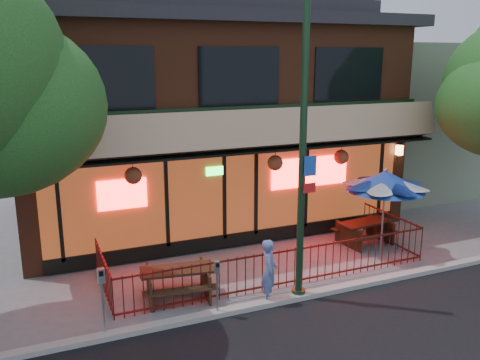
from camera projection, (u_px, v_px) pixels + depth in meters
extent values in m
plane|color=gray|center=(290.00, 290.00, 12.38)|extent=(80.00, 80.00, 0.00)
cube|color=#999993|center=(300.00, 296.00, 11.91)|extent=(80.00, 0.25, 0.12)
cube|color=brown|center=(196.00, 122.00, 18.04)|extent=(12.00, 8.00, 6.50)
cube|color=#59230F|center=(240.00, 193.00, 14.83)|extent=(11.00, 0.06, 2.60)
cube|color=#FF0C0C|center=(310.00, 172.00, 15.51)|extent=(2.60, 0.04, 0.90)
cube|color=#FF0C0C|center=(122.00, 194.00, 13.39)|extent=(1.30, 0.04, 0.80)
cube|color=tan|center=(246.00, 131.00, 13.94)|extent=(12.20, 1.33, 1.26)
cube|color=black|center=(107.00, 79.00, 12.66)|extent=(2.40, 0.06, 1.60)
cube|color=black|center=(240.00, 76.00, 14.02)|extent=(2.40, 0.06, 1.60)
cube|color=black|center=(349.00, 74.00, 15.38)|extent=(2.40, 0.06, 1.60)
cube|color=black|center=(240.00, 239.00, 15.13)|extent=(11.00, 0.12, 0.40)
cube|color=#FFC672|center=(399.00, 150.00, 16.58)|extent=(0.18, 0.18, 0.32)
cube|color=slate|center=(391.00, 116.00, 21.94)|extent=(6.00, 7.00, 6.00)
cube|color=#47130F|center=(287.00, 251.00, 12.33)|extent=(8.40, 0.04, 0.04)
cube|color=#47130F|center=(286.00, 282.00, 12.53)|extent=(8.40, 0.04, 0.04)
cube|color=#47130F|center=(103.00, 258.00, 11.91)|extent=(0.04, 2.60, 0.04)
cube|color=#47130F|center=(392.00, 215.00, 15.07)|extent=(0.04, 2.60, 0.04)
cylinder|color=#47130F|center=(287.00, 268.00, 12.43)|extent=(0.02, 0.02, 1.00)
cylinder|color=#16311B|center=(303.00, 152.00, 11.18)|extent=(0.16, 0.16, 7.00)
cylinder|color=#16311B|center=(298.00, 293.00, 11.99)|extent=(0.32, 0.32, 0.20)
cube|color=#194CB2|center=(310.00, 166.00, 11.16)|extent=(0.30, 0.02, 0.45)
cube|color=red|center=(310.00, 188.00, 11.28)|extent=(0.30, 0.02, 0.22)
cube|color=#382214|center=(149.00, 287.00, 11.77)|extent=(0.24, 1.23, 0.70)
cube|color=#382214|center=(206.00, 281.00, 12.09)|extent=(0.24, 1.23, 0.70)
cube|color=#382214|center=(177.00, 270.00, 11.84)|extent=(1.79, 0.96, 0.06)
cube|color=#382214|center=(181.00, 291.00, 11.42)|extent=(1.73, 0.52, 0.05)
cube|color=#382214|center=(175.00, 272.00, 12.40)|extent=(1.73, 0.52, 0.05)
cube|color=black|center=(348.00, 236.00, 15.10)|extent=(0.17, 1.17, 0.67)
cube|color=black|center=(380.00, 229.00, 15.69)|extent=(0.17, 1.17, 0.67)
cube|color=black|center=(365.00, 222.00, 15.31)|extent=(1.69, 0.83, 0.05)
cube|color=black|center=(376.00, 236.00, 14.95)|extent=(1.64, 0.41, 0.05)
cube|color=black|center=(354.00, 226.00, 15.80)|extent=(1.64, 0.41, 0.05)
cylinder|color=gray|center=(383.00, 214.00, 14.50)|extent=(0.05, 0.05, 2.30)
cone|color=navy|center=(385.00, 181.00, 14.26)|extent=(2.19, 2.19, 0.57)
sphere|color=gray|center=(386.00, 170.00, 14.18)|extent=(0.10, 0.10, 0.10)
imported|color=#556DAA|center=(269.00, 271.00, 11.63)|extent=(0.55, 0.65, 1.52)
cylinder|color=gray|center=(217.00, 294.00, 11.04)|extent=(0.05, 0.05, 1.04)
cube|color=gray|center=(217.00, 267.00, 10.89)|extent=(0.13, 0.12, 0.26)
cube|color=black|center=(218.00, 265.00, 10.83)|extent=(0.07, 0.03, 0.09)
cylinder|color=#9FA2A7|center=(103.00, 310.00, 10.17)|extent=(0.06, 0.06, 1.21)
cube|color=#9FA2A7|center=(101.00, 276.00, 10.00)|extent=(0.14, 0.12, 0.31)
cube|color=black|center=(101.00, 274.00, 9.93)|extent=(0.09, 0.01, 0.11)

